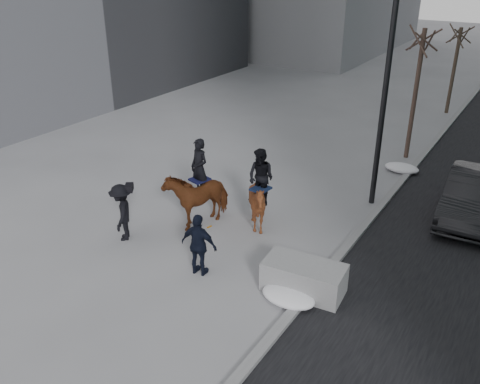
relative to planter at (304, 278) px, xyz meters
The scene contains 12 objects.
ground 2.85m from the planter, behind, with size 120.00×120.00×0.00m, color gray.
curb 10.25m from the planter, 88.93° to the left, with size 0.25×90.00×0.12m, color gray.
planter is the anchor object (origin of this frame).
car_near 7.11m from the planter, 66.87° to the left, with size 1.58×4.52×1.49m, color black.
tree_near 11.06m from the planter, 92.17° to the left, with size 1.20×1.20×5.80m, color #3C2A23, non-canonical shape.
tree_far 18.60m from the planter, 91.26° to the left, with size 1.20×1.20×4.90m, color #3A2E22, non-canonical shape.
mounted_left 4.80m from the planter, 160.16° to the left, with size 1.49×2.28×2.71m.
mounted_right 3.43m from the planter, 140.18° to the left, with size 1.54×1.69×2.59m.
feeder 2.83m from the planter, 164.20° to the right, with size 1.07×0.91×1.75m.
camera_crew 5.75m from the planter, behind, with size 1.19×1.30×1.75m.
lamppost 7.44m from the planter, 92.04° to the left, with size 0.25×0.80×9.09m.
snow_piles 3.86m from the planter, 91.60° to the left, with size 1.38×10.54×0.35m.
Camera 1 is at (7.09, -10.09, 7.81)m, focal length 38.00 mm.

